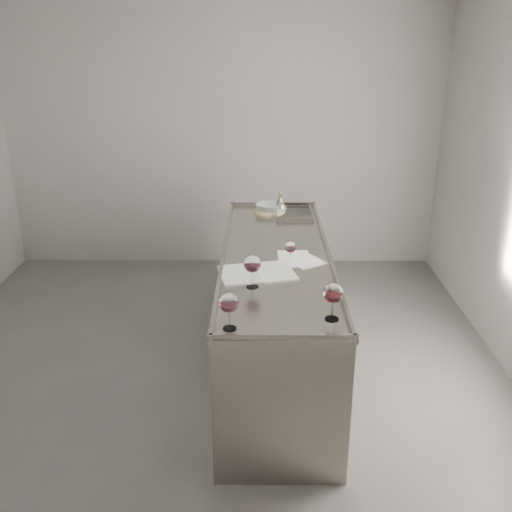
{
  "coord_description": "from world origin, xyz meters",
  "views": [
    {
      "loc": [
        0.38,
        -3.42,
        2.4
      ],
      "look_at": [
        0.36,
        0.06,
        1.02
      ],
      "focal_mm": 40.0,
      "sensor_mm": 36.0,
      "label": 1
    }
  ],
  "objects_px": {
    "wine_glass_middle": "(252,264)",
    "wine_glass_right": "(333,294)",
    "wine_glass_small": "(290,248)",
    "counter": "(275,313)",
    "wine_glass_left": "(229,304)",
    "notebook": "(257,273)",
    "ceramic_bowl": "(270,207)",
    "wine_funnel": "(280,203)"
  },
  "relations": [
    {
      "from": "wine_glass_middle",
      "to": "wine_glass_right",
      "type": "height_order",
      "value": "wine_glass_right"
    },
    {
      "from": "wine_glass_right",
      "to": "ceramic_bowl",
      "type": "height_order",
      "value": "wine_glass_right"
    },
    {
      "from": "wine_glass_left",
      "to": "notebook",
      "type": "bearing_deg",
      "value": 79.03
    },
    {
      "from": "counter",
      "to": "ceramic_bowl",
      "type": "bearing_deg",
      "value": 91.82
    },
    {
      "from": "notebook",
      "to": "wine_glass_right",
      "type": "bearing_deg",
      "value": -69.45
    },
    {
      "from": "wine_glass_left",
      "to": "wine_glass_small",
      "type": "bearing_deg",
      "value": 68.26
    },
    {
      "from": "counter",
      "to": "wine_glass_small",
      "type": "bearing_deg",
      "value": -62.3
    },
    {
      "from": "wine_glass_right",
      "to": "wine_glass_left",
      "type": "bearing_deg",
      "value": -168.84
    },
    {
      "from": "notebook",
      "to": "wine_funnel",
      "type": "distance_m",
      "value": 1.45
    },
    {
      "from": "counter",
      "to": "wine_glass_left",
      "type": "distance_m",
      "value": 1.27
    },
    {
      "from": "wine_glass_right",
      "to": "wine_funnel",
      "type": "bearing_deg",
      "value": 95.91
    },
    {
      "from": "counter",
      "to": "wine_glass_middle",
      "type": "height_order",
      "value": "wine_glass_middle"
    },
    {
      "from": "notebook",
      "to": "wine_glass_middle",
      "type": "bearing_deg",
      "value": -110.71
    },
    {
      "from": "wine_glass_small",
      "to": "notebook",
      "type": "xyz_separation_m",
      "value": [
        -0.22,
        -0.19,
        -0.1
      ]
    },
    {
      "from": "wine_glass_middle",
      "to": "wine_glass_small",
      "type": "height_order",
      "value": "wine_glass_middle"
    },
    {
      "from": "counter",
      "to": "wine_funnel",
      "type": "height_order",
      "value": "wine_funnel"
    },
    {
      "from": "ceramic_bowl",
      "to": "wine_funnel",
      "type": "height_order",
      "value": "wine_funnel"
    },
    {
      "from": "wine_glass_middle",
      "to": "wine_glass_right",
      "type": "bearing_deg",
      "value": -43.77
    },
    {
      "from": "counter",
      "to": "wine_glass_right",
      "type": "distance_m",
      "value": 1.19
    },
    {
      "from": "counter",
      "to": "notebook",
      "type": "relative_size",
      "value": 4.53
    },
    {
      "from": "wine_glass_small",
      "to": "notebook",
      "type": "bearing_deg",
      "value": -140.18
    },
    {
      "from": "wine_glass_middle",
      "to": "wine_glass_left",
      "type": "bearing_deg",
      "value": -102.18
    },
    {
      "from": "counter",
      "to": "notebook",
      "type": "bearing_deg",
      "value": -110.75
    },
    {
      "from": "ceramic_bowl",
      "to": "wine_glass_middle",
      "type": "bearing_deg",
      "value": -94.79
    },
    {
      "from": "counter",
      "to": "wine_glass_left",
      "type": "xyz_separation_m",
      "value": [
        -0.28,
        -1.08,
        0.61
      ]
    },
    {
      "from": "wine_glass_left",
      "to": "wine_glass_small",
      "type": "distance_m",
      "value": 0.98
    },
    {
      "from": "ceramic_bowl",
      "to": "wine_funnel",
      "type": "relative_size",
      "value": 1.21
    },
    {
      "from": "wine_glass_middle",
      "to": "wine_glass_right",
      "type": "distance_m",
      "value": 0.6
    },
    {
      "from": "wine_glass_middle",
      "to": "wine_glass_small",
      "type": "distance_m",
      "value": 0.46
    },
    {
      "from": "wine_glass_right",
      "to": "ceramic_bowl",
      "type": "xyz_separation_m",
      "value": [
        -0.31,
        1.97,
        -0.1
      ]
    },
    {
      "from": "wine_glass_small",
      "to": "counter",
      "type": "bearing_deg",
      "value": 117.7
    },
    {
      "from": "counter",
      "to": "wine_funnel",
      "type": "xyz_separation_m",
      "value": [
        0.06,
        1.08,
        0.52
      ]
    },
    {
      "from": "counter",
      "to": "wine_glass_middle",
      "type": "bearing_deg",
      "value": -106.25
    },
    {
      "from": "wine_glass_small",
      "to": "notebook",
      "type": "distance_m",
      "value": 0.31
    },
    {
      "from": "wine_glass_right",
      "to": "wine_funnel",
      "type": "height_order",
      "value": "wine_glass_right"
    },
    {
      "from": "counter",
      "to": "wine_funnel",
      "type": "bearing_deg",
      "value": 86.69
    },
    {
      "from": "counter",
      "to": "wine_glass_right",
      "type": "relative_size",
      "value": 11.25
    },
    {
      "from": "wine_glass_left",
      "to": "wine_funnel",
      "type": "xyz_separation_m",
      "value": [
        0.34,
        2.16,
        -0.09
      ]
    },
    {
      "from": "wine_glass_small",
      "to": "wine_funnel",
      "type": "relative_size",
      "value": 0.85
    },
    {
      "from": "notebook",
      "to": "ceramic_bowl",
      "type": "height_order",
      "value": "ceramic_bowl"
    },
    {
      "from": "wine_funnel",
      "to": "wine_glass_middle",
      "type": "bearing_deg",
      "value": -97.81
    },
    {
      "from": "wine_glass_right",
      "to": "ceramic_bowl",
      "type": "bearing_deg",
      "value": 98.85
    }
  ]
}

